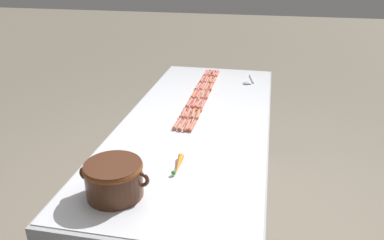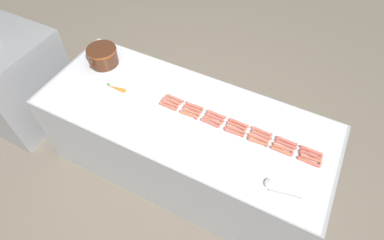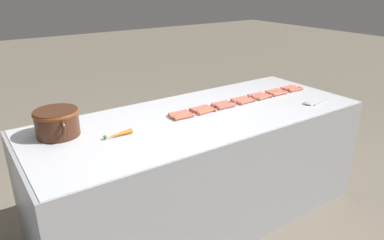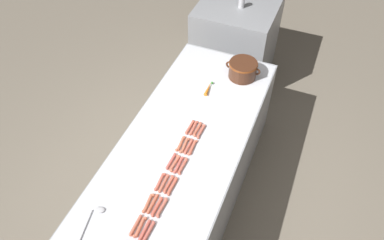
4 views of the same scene
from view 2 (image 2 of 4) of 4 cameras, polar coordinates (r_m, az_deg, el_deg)
ground_plane at (r=3.10m, az=-1.30°, el=-8.60°), size 20.00×20.00×0.00m
griddle_counter at (r=2.75m, az=-1.46°, el=-4.29°), size 0.94×2.39×0.83m
back_cabinet at (r=3.68m, az=-30.44°, el=6.39°), size 0.86×0.88×0.95m
hot_dog_0 at (r=2.29m, az=20.78°, el=-7.24°), size 0.03×0.16×0.02m
hot_dog_1 at (r=2.28m, az=16.25°, el=-5.55°), size 0.02×0.16×0.02m
hot_dog_2 at (r=2.29m, az=12.07°, el=-3.96°), size 0.03×0.16×0.02m
hot_dog_3 at (r=2.31m, az=7.77°, el=-2.25°), size 0.03×0.16×0.02m
hot_dog_4 at (r=2.35m, az=3.38°, el=-0.54°), size 0.03×0.16×0.02m
hot_dog_5 at (r=2.39m, az=-0.61°, el=0.99°), size 0.03×0.16×0.02m
hot_dog_6 at (r=2.45m, az=-4.47°, el=2.50°), size 0.03×0.16×0.02m
hot_dog_7 at (r=2.31m, az=21.07°, el=-6.63°), size 0.03×0.16×0.02m
hot_dog_8 at (r=2.30m, az=16.49°, el=-4.95°), size 0.03×0.16×0.02m
hot_dog_9 at (r=2.31m, az=12.18°, el=-3.31°), size 0.02×0.16×0.02m
hot_dog_10 at (r=2.33m, az=8.11°, el=-1.73°), size 0.03×0.16×0.02m
hot_dog_11 at (r=2.36m, az=3.88°, el=-0.06°), size 0.03×0.16×0.02m
hot_dog_12 at (r=2.41m, az=-0.13°, el=1.55°), size 0.03×0.16×0.02m
hot_dog_13 at (r=2.47m, az=-4.14°, el=3.03°), size 0.03×0.16×0.02m
hot_dog_14 at (r=2.33m, az=21.12°, el=-5.99°), size 0.03×0.16×0.02m
hot_dog_15 at (r=2.33m, az=16.95°, el=-4.34°), size 0.02×0.16×0.02m
hot_dog_16 at (r=2.33m, az=12.69°, el=-2.74°), size 0.03×0.16×0.02m
hot_dog_17 at (r=2.35m, az=8.28°, el=-1.05°), size 0.03×0.16×0.02m
hot_dog_18 at (r=2.38m, az=4.23°, el=0.49°), size 0.03×0.16×0.02m
hot_dog_19 at (r=2.43m, az=0.17°, el=2.08°), size 0.03×0.16×0.02m
hot_dog_20 at (r=2.49m, az=-3.74°, el=3.55°), size 0.03×0.16×0.02m
hot_dog_21 at (r=2.35m, az=21.22°, el=-5.32°), size 0.02×0.16×0.02m
hot_dog_22 at (r=2.34m, az=17.13°, el=-3.77°), size 0.03×0.16×0.02m
hot_dog_23 at (r=2.35m, az=12.79°, el=-2.06°), size 0.03×0.16×0.02m
hot_dog_24 at (r=2.37m, az=8.68°, el=-0.56°), size 0.03×0.16×0.02m
hot_dog_25 at (r=2.40m, az=4.53°, el=1.04°), size 0.03×0.16×0.02m
hot_dog_26 at (r=2.45m, az=0.48°, el=2.60°), size 0.03×0.16×0.02m
hot_dog_27 at (r=2.51m, az=-3.16°, el=4.01°), size 0.03×0.16×0.02m
bean_pot at (r=2.88m, az=-16.22°, el=11.48°), size 0.33×0.26×0.16m
serving_spoon at (r=2.13m, az=14.88°, el=-11.83°), size 0.09×0.27×0.02m
carrot at (r=2.66m, az=-13.91°, el=5.79°), size 0.04×0.18×0.03m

